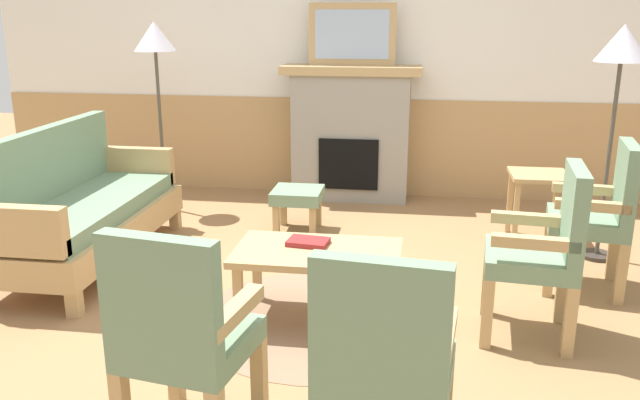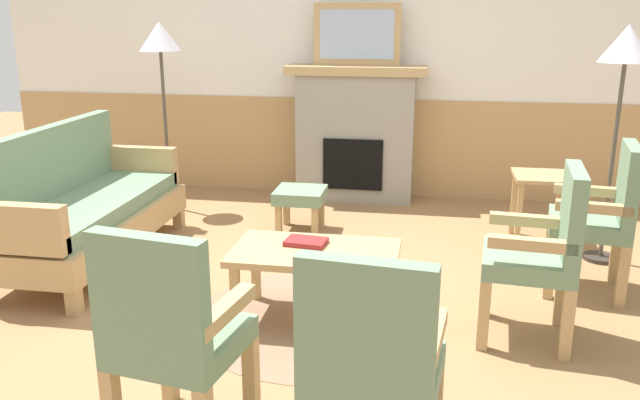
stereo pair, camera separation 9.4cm
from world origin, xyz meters
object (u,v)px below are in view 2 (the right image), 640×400
side_table (542,189)px  framed_picture (357,34)px  armchair_near_fireplace (602,212)px  armchair_front_left (171,330)px  armchair_front_center (371,361)px  footstool (300,198)px  fireplace (355,132)px  coffee_table (315,258)px  book_on_table (306,242)px  couch (86,208)px  floor_lamp_by_chairs (625,59)px  armchair_by_window_left (543,247)px  floor_lamp_by_couch (160,48)px

side_table → framed_picture: bearing=147.5°
armchair_near_fireplace → armchair_front_left: (-2.08, -1.97, 0.00)m
armchair_front_center → footstool: bearing=106.3°
armchair_front_left → armchair_front_center: bearing=-7.5°
fireplace → armchair_front_center: (0.53, -4.00, -0.11)m
fireplace → coffee_table: bearing=-88.2°
fireplace → side_table: size_ratio=2.36×
framed_picture → book_on_table: (0.01, -2.56, -1.10)m
couch → armchair_front_left: (1.44, -1.92, 0.14)m
couch → side_table: size_ratio=3.27×
book_on_table → side_table: 2.21m
book_on_table → floor_lamp_by_chairs: 2.53m
fireplace → side_table: fireplace is taller
armchair_by_window_left → armchair_front_center: 1.57m
fireplace → book_on_table: bearing=-89.7°
armchair_by_window_left → floor_lamp_by_couch: 3.74m
book_on_table → floor_lamp_by_couch: size_ratio=0.14×
floor_lamp_by_couch → floor_lamp_by_chairs: same height
armchair_front_center → side_table: size_ratio=1.78×
couch → coffee_table: couch is taller
coffee_table → armchair_front_left: armchair_front_left is taller
footstool → side_table: side_table is taller
floor_lamp_by_couch → floor_lamp_by_chairs: 3.71m
couch → armchair_front_left: 2.40m
armchair_front_left → floor_lamp_by_couch: floor_lamp_by_couch is taller
fireplace → armchair_near_fireplace: 2.64m
coffee_table → armchair_front_left: bearing=-106.0°
framed_picture → couch: (-1.71, -1.98, -1.16)m
floor_lamp_by_couch → armchair_front_center: bearing=-57.2°
armchair_front_left → armchair_front_center: same height
armchair_near_fireplace → floor_lamp_by_couch: bearing=159.0°
armchair_by_window_left → coffee_table: bearing=179.2°
armchair_by_window_left → floor_lamp_by_chairs: (0.65, 1.32, 0.91)m
side_table → armchair_front_left: bearing=-122.8°
fireplace → couch: (-1.71, -1.98, -0.26)m
book_on_table → footstool: 1.55m
book_on_table → armchair_by_window_left: 1.33m
fireplace → coffee_table: size_ratio=1.35×
armchair_front_center → armchair_near_fireplace: bearing=58.6°
footstool → book_on_table: bearing=-77.2°
couch → side_table: (3.30, 0.97, 0.04)m
fireplace → armchair_front_left: size_ratio=1.33×
coffee_table → side_table: bearing=47.4°
framed_picture → couch: framed_picture is taller
coffee_table → armchair_by_window_left: bearing=-0.8°
book_on_table → floor_lamp_by_chairs: floor_lamp_by_chairs is taller
couch → armchair_front_center: (2.25, -2.03, 0.14)m
couch → coffee_table: 1.91m
framed_picture → floor_lamp_by_couch: framed_picture is taller
coffee_table → armchair_front_center: armchair_front_center is taller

